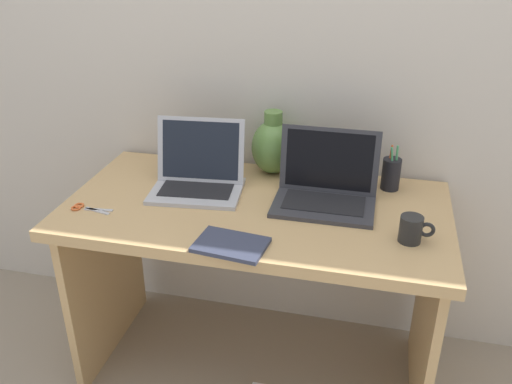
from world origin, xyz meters
TOP-DOWN VIEW (x-y plane):
  - ground_plane at (0.00, 0.00)m, footprint 6.00×6.00m
  - back_wall at (0.00, 0.38)m, footprint 4.40×0.04m
  - desk at (0.00, 0.00)m, footprint 1.33×0.68m
  - laptop_left at (-0.23, 0.08)m, footprint 0.35×0.28m
  - laptop_right at (0.23, 0.09)m, footprint 0.35×0.25m
  - green_vase at (0.00, 0.28)m, footprint 0.17×0.17m
  - notebook_stack at (-0.01, -0.28)m, footprint 0.23×0.17m
  - coffee_mug at (0.52, -0.12)m, footprint 0.11×0.07m
  - pen_cup at (0.45, 0.24)m, footprint 0.07×0.07m
  - scissors at (-0.56, -0.16)m, footprint 0.15×0.05m

SIDE VIEW (x-z plane):
  - ground_plane at x=0.00m, z-range 0.00..0.00m
  - desk at x=0.00m, z-range 0.20..0.95m
  - scissors at x=-0.56m, z-range 0.75..0.75m
  - notebook_stack at x=-0.01m, z-range 0.75..0.76m
  - coffee_mug at x=0.52m, z-range 0.75..0.83m
  - pen_cup at x=0.45m, z-range 0.72..0.90m
  - laptop_right at x=0.23m, z-range 0.69..0.94m
  - laptop_left at x=-0.23m, z-range 0.69..0.94m
  - green_vase at x=0.00m, z-range 0.73..0.98m
  - back_wall at x=0.00m, z-range 0.00..2.40m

